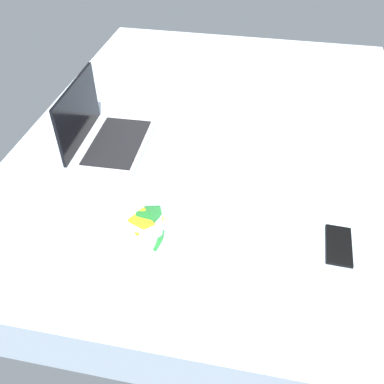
{
  "coord_description": "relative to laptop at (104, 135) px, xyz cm",
  "views": [
    {
      "loc": [
        -130.37,
        -14.53,
        103.31
      ],
      "look_at": [
        -43.82,
        2.53,
        24.0
      ],
      "focal_mm": 38.58,
      "sensor_mm": 36.0,
      "label": 1
    }
  ],
  "objects": [
    {
      "name": "bed_mattress",
      "position": [
        19.07,
        -38.53,
        -13.41
      ],
      "size": [
        180.0,
        140.0,
        18.0
      ],
      "primitive_type": "cube",
      "color": "silver",
      "rests_on": "ground"
    },
    {
      "name": "laptop",
      "position": [
        0.0,
        0.0,
        0.0
      ],
      "size": [
        33.63,
        23.91,
        23.0
      ],
      "rotation": [
        0.0,
        0.0,
        0.03
      ],
      "color": "#B7BABC",
      "rests_on": "bed_mattress"
    },
    {
      "name": "snack_cup",
      "position": [
        -42.1,
        -27.37,
        1.81
      ],
      "size": [
        10.16,
        9.64,
        14.57
      ],
      "color": "silver",
      "rests_on": "bed_mattress"
    },
    {
      "name": "cell_phone",
      "position": [
        -32.08,
        -77.8,
        -4.01
      ],
      "size": [
        14.24,
        7.3,
        0.8
      ],
      "primitive_type": "cube",
      "rotation": [
        0.0,
        0.0,
        1.53
      ],
      "color": "black",
      "rests_on": "bed_mattress"
    }
  ]
}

